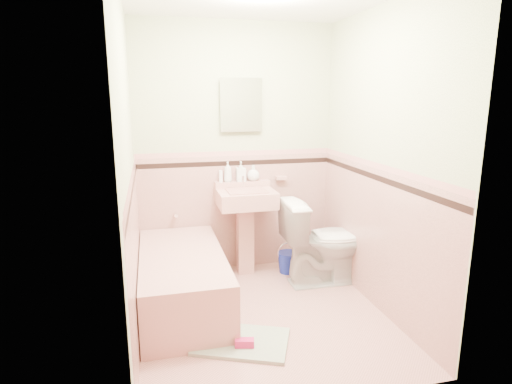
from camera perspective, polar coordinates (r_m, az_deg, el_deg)
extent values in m
plane|color=tan|center=(3.70, 0.97, -16.14)|extent=(2.20, 2.20, 0.00)
plane|color=#F4E8C7|center=(4.35, -2.71, 5.61)|extent=(2.50, 0.00, 2.50)
plane|color=#F4E8C7|center=(2.26, 8.25, -1.10)|extent=(2.50, 0.00, 2.50)
plane|color=#F4E8C7|center=(3.18, -16.64, 2.49)|extent=(0.00, 2.50, 2.50)
plane|color=#F4E8C7|center=(3.67, 16.34, 3.80)|extent=(0.00, 2.50, 2.50)
plane|color=tan|center=(4.46, -2.59, -2.72)|extent=(2.00, 0.00, 2.00)
plane|color=tan|center=(2.51, 7.66, -15.62)|extent=(2.00, 0.00, 2.00)
plane|color=tan|center=(3.35, -15.73, -8.50)|extent=(0.00, 2.20, 2.20)
plane|color=tan|center=(3.81, 15.58, -5.89)|extent=(0.00, 2.20, 2.20)
plane|color=black|center=(4.35, -2.64, 3.88)|extent=(2.00, 0.00, 2.00)
plane|color=black|center=(2.31, 7.98, -4.13)|extent=(2.00, 0.00, 2.00)
plane|color=black|center=(3.21, -16.18, 0.22)|extent=(0.00, 2.20, 2.20)
plane|color=black|center=(3.68, 15.98, 1.80)|extent=(0.00, 2.20, 2.20)
plane|color=tan|center=(4.33, -2.66, 5.19)|extent=(2.00, 0.00, 2.00)
plane|color=tan|center=(2.29, 8.06, -1.73)|extent=(2.00, 0.00, 2.00)
plane|color=tan|center=(3.19, -16.29, 1.97)|extent=(0.00, 2.20, 2.20)
plane|color=tan|center=(3.67, 16.07, 3.33)|extent=(0.00, 2.20, 2.20)
cube|color=tan|center=(3.80, -9.75, -11.72)|extent=(0.70, 1.50, 0.45)
cylinder|color=silver|center=(4.34, -10.68, -2.96)|extent=(0.04, 0.12, 0.04)
cylinder|color=silver|center=(4.31, -1.75, 1.51)|extent=(0.02, 0.02, 0.10)
cube|color=white|center=(4.30, -2.02, 11.55)|extent=(0.37, 0.04, 0.46)
cube|color=tan|center=(4.47, 3.35, 1.90)|extent=(0.11, 0.06, 0.04)
imported|color=#B2B2B2|center=(4.30, -3.78, 2.72)|extent=(0.10, 0.10, 0.21)
imported|color=#B2B2B2|center=(4.33, -2.03, 2.77)|extent=(0.09, 0.10, 0.20)
imported|color=#B2B2B2|center=(4.36, -0.37, 2.57)|extent=(0.14, 0.14, 0.16)
cylinder|color=white|center=(4.30, -4.74, 2.11)|extent=(0.05, 0.05, 0.12)
imported|color=white|center=(4.19, 9.17, -6.50)|extent=(0.83, 0.48, 0.84)
cube|color=gray|center=(3.34, -1.95, -19.35)|extent=(0.80, 0.68, 0.03)
cube|color=#BF1E59|center=(3.25, -1.54, -19.50)|extent=(0.15, 0.09, 0.05)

